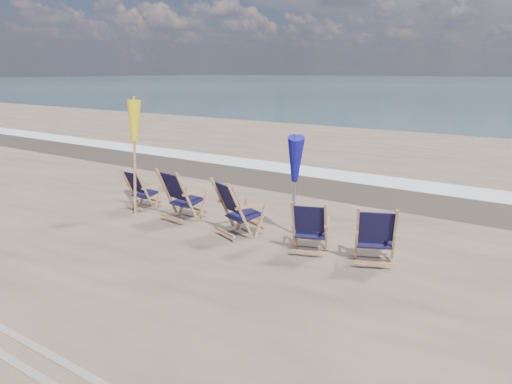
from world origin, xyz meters
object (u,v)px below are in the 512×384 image
beach_chair_0 (144,191)px  beach_chair_2 (239,212)px  beach_chair_3 (326,229)px  beach_chair_4 (394,238)px  umbrella_yellow (133,127)px  umbrella_blue (295,160)px  beach_chair_1 (186,198)px

beach_chair_0 → beach_chair_2: bearing=176.2°
beach_chair_3 → beach_chair_4: (1.10, 0.17, 0.03)m
beach_chair_0 → beach_chair_3: 4.48m
beach_chair_2 → beach_chair_4: size_ratio=1.09×
umbrella_yellow → umbrella_blue: 3.61m
beach_chair_0 → umbrella_blue: umbrella_blue is taller
beach_chair_2 → umbrella_blue: size_ratio=0.56×
beach_chair_0 → beach_chair_3: bearing=-178.4°
beach_chair_0 → umbrella_yellow: 1.42m
beach_chair_1 → beach_chair_4: beach_chair_1 is taller
beach_chair_2 → beach_chair_3: bearing=-150.9°
beach_chair_2 → umbrella_yellow: 3.14m
beach_chair_2 → beach_chair_3: size_ratio=1.15×
beach_chair_1 → umbrella_yellow: (-1.38, -0.07, 1.31)m
beach_chair_1 → umbrella_yellow: 1.90m
beach_chair_4 → umbrella_yellow: 5.73m
beach_chair_4 → umbrella_yellow: (-5.56, -0.28, 1.36)m
beach_chair_3 → beach_chair_4: size_ratio=0.95×
beach_chair_1 → beach_chair_4: size_ratio=1.09×
beach_chair_3 → umbrella_blue: umbrella_blue is taller
beach_chair_0 → beach_chair_3: (4.48, -0.12, 0.01)m
beach_chair_4 → umbrella_blue: size_ratio=0.51×
beach_chair_1 → beach_chair_3: bearing=-173.0°
umbrella_yellow → beach_chair_4: bearing=2.9°
beach_chair_3 → beach_chair_1: bearing=-20.7°
beach_chair_1 → umbrella_blue: size_ratio=0.56×
beach_chair_0 → beach_chair_2: 2.89m
beach_chair_4 → umbrella_blue: umbrella_blue is taller
beach_chair_0 → beach_chair_1: size_ratio=0.84×
beach_chair_2 → umbrella_blue: bearing=-111.5°
beach_chair_3 → umbrella_blue: bearing=-50.6°
beach_chair_1 → umbrella_blue: bearing=-159.3°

